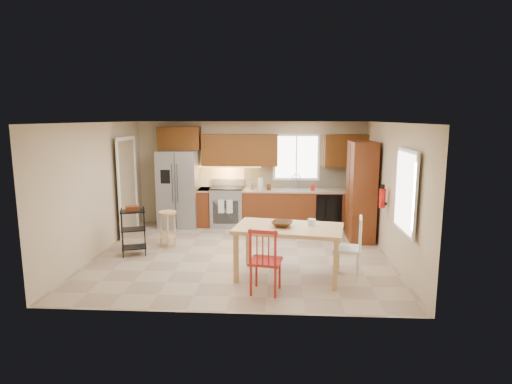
{
  "coord_description": "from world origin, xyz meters",
  "views": [
    {
      "loc": [
        0.72,
        -7.83,
        2.59
      ],
      "look_at": [
        0.25,
        0.4,
        1.15
      ],
      "focal_mm": 30.0,
      "sensor_mm": 36.0,
      "label": 1
    }
  ],
  "objects": [
    {
      "name": "sink",
      "position": [
        1.1,
        2.2,
        0.86
      ],
      "size": [
        0.62,
        0.46,
        0.16
      ],
      "primitive_type": "cube",
      "color": "gray",
      "rests_on": "base_cabinet_run"
    },
    {
      "name": "bar_stool",
      "position": [
        -1.54,
        0.42,
        0.37
      ],
      "size": [
        0.36,
        0.36,
        0.73
      ],
      "primitive_type": null,
      "rotation": [
        0.0,
        0.0,
        -0.02
      ],
      "color": "tan",
      "rests_on": "floor"
    },
    {
      "name": "canister_steel",
      "position": [
        0.05,
        2.15,
        0.99
      ],
      "size": [
        0.11,
        0.11,
        0.18
      ],
      "primitive_type": "cylinder",
      "color": "gray",
      "rests_on": "base_cabinet_run"
    },
    {
      "name": "dining_table",
      "position": [
        0.86,
        -1.11,
        0.42
      ],
      "size": [
        1.85,
        1.24,
        0.84
      ],
      "primitive_type": null,
      "rotation": [
        0.0,
        0.0,
        -0.17
      ],
      "color": "tan",
      "rests_on": "floor"
    },
    {
      "name": "wall_front",
      "position": [
        0.0,
        -2.5,
        1.25
      ],
      "size": [
        5.5,
        0.02,
        2.5
      ],
      "primitive_type": "cube",
      "color": "#CCB793",
      "rests_on": "ground"
    },
    {
      "name": "table_bowl",
      "position": [
        0.76,
        -1.11,
        0.85
      ],
      "size": [
        0.4,
        0.4,
        0.09
      ],
      "primitive_type": "imported",
      "rotation": [
        0.0,
        0.0,
        -0.17
      ],
      "color": "#4B2B14",
      "rests_on": "dining_table"
    },
    {
      "name": "base_cabinet_run",
      "position": [
        1.29,
        2.2,
        0.45
      ],
      "size": [
        2.92,
        0.6,
        0.9
      ],
      "primitive_type": "cube",
      "color": "#642B12",
      "rests_on": "floor"
    },
    {
      "name": "utility_cart",
      "position": [
        -2.05,
        -0.12,
        0.45
      ],
      "size": [
        0.54,
        0.48,
        0.9
      ],
      "primitive_type": null,
      "rotation": [
        0.0,
        0.0,
        0.33
      ],
      "color": "black",
      "rests_on": "floor"
    },
    {
      "name": "ceiling",
      "position": [
        0.0,
        0.0,
        2.5
      ],
      "size": [
        5.5,
        5.0,
        0.02
      ],
      "primitive_type": "cube",
      "color": "silver",
      "rests_on": "ground"
    },
    {
      "name": "window_back",
      "position": [
        1.1,
        2.48,
        1.65
      ],
      "size": [
        1.12,
        0.04,
        1.12
      ],
      "primitive_type": "cube",
      "color": "white",
      "rests_on": "wall_back"
    },
    {
      "name": "upper_left_block",
      "position": [
        -0.25,
        2.33,
        1.83
      ],
      "size": [
        1.8,
        0.35,
        0.75
      ],
      "primitive_type": "cube",
      "color": "#562F0E",
      "rests_on": "wall_back"
    },
    {
      "name": "backsplash",
      "position": [
        1.29,
        2.48,
        1.18
      ],
      "size": [
        2.92,
        0.03,
        0.55
      ],
      "primitive_type": "cube",
      "color": "beige",
      "rests_on": "wall_back"
    },
    {
      "name": "range_stove",
      "position": [
        -0.55,
        2.19,
        0.46
      ],
      "size": [
        0.76,
        0.63,
        0.92
      ],
      "primitive_type": "cube",
      "color": "gray",
      "rests_on": "floor"
    },
    {
      "name": "wall_back",
      "position": [
        0.0,
        2.5,
        1.25
      ],
      "size": [
        5.5,
        0.02,
        2.5
      ],
      "primitive_type": "cube",
      "color": "#CCB793",
      "rests_on": "ground"
    },
    {
      "name": "upper_over_fridge",
      "position": [
        -1.7,
        2.33,
        2.1
      ],
      "size": [
        1.0,
        0.35,
        0.55
      ],
      "primitive_type": "cube",
      "color": "#562F0E",
      "rests_on": "wall_back"
    },
    {
      "name": "dishwasher",
      "position": [
        1.85,
        1.91,
        0.45
      ],
      "size": [
        0.6,
        0.02,
        0.78
      ],
      "primitive_type": "cube",
      "color": "black",
      "rests_on": "floor"
    },
    {
      "name": "base_cabinet_narrow",
      "position": [
        -1.1,
        2.2,
        0.45
      ],
      "size": [
        0.3,
        0.6,
        0.9
      ],
      "primitive_type": "cube",
      "color": "#642B12",
      "rests_on": "floor"
    },
    {
      "name": "chair_red",
      "position": [
        0.51,
        -1.76,
        0.5
      ],
      "size": [
        0.54,
        0.54,
        1.01
      ],
      "primitive_type": null,
      "rotation": [
        0.0,
        0.0,
        -0.17
      ],
      "color": "#AB201A",
      "rests_on": "floor"
    },
    {
      "name": "chair_white",
      "position": [
        1.81,
        -1.06,
        0.5
      ],
      "size": [
        0.54,
        0.54,
        1.01
      ],
      "primitive_type": null,
      "rotation": [
        0.0,
        0.0,
        1.4
      ],
      "color": "silver",
      "rests_on": "floor"
    },
    {
      "name": "paper_towel",
      "position": [
        0.25,
        2.15,
        1.04
      ],
      "size": [
        0.12,
        0.12,
        0.28
      ],
      "primitive_type": "cylinder",
      "color": "silver",
      "rests_on": "base_cabinet_run"
    },
    {
      "name": "wall_right",
      "position": [
        2.75,
        0.0,
        1.25
      ],
      "size": [
        0.02,
        5.0,
        2.5
      ],
      "primitive_type": "cube",
      "color": "#CCB793",
      "rests_on": "ground"
    },
    {
      "name": "soap_bottle",
      "position": [
        1.48,
        2.1,
        1.0
      ],
      "size": [
        0.09,
        0.09,
        0.19
      ],
      "primitive_type": "imported",
      "color": "red",
      "rests_on": "base_cabinet_run"
    },
    {
      "name": "floor",
      "position": [
        0.0,
        0.0,
        0.0
      ],
      "size": [
        5.5,
        5.5,
        0.0
      ],
      "primitive_type": "plane",
      "color": "tan",
      "rests_on": "ground"
    },
    {
      "name": "refrigerator",
      "position": [
        -1.7,
        2.12,
        0.91
      ],
      "size": [
        0.92,
        0.75,
        1.82
      ],
      "primitive_type": "cube",
      "color": "gray",
      "rests_on": "floor"
    },
    {
      "name": "upper_right_block",
      "position": [
        2.25,
        2.33,
        1.83
      ],
      "size": [
        1.0,
        0.35,
        0.75
      ],
      "primitive_type": "cube",
      "color": "#562F0E",
      "rests_on": "wall_back"
    },
    {
      "name": "doorway",
      "position": [
        -2.67,
        1.3,
        1.05
      ],
      "size": [
        0.04,
        0.95,
        2.1
      ],
      "primitive_type": "cube",
      "color": "#8C7A59",
      "rests_on": "wall_left"
    },
    {
      "name": "canister_wood",
      "position": [
        0.45,
        2.12,
        0.97
      ],
      "size": [
        0.1,
        0.1,
        0.14
      ],
      "primitive_type": "cylinder",
      "color": "#4B2B14",
      "rests_on": "base_cabinet_run"
    },
    {
      "name": "wall_left",
      "position": [
        -2.75,
        0.0,
        1.25
      ],
      "size": [
        0.02,
        5.0,
        2.5
      ],
      "primitive_type": "cube",
      "color": "#CCB793",
      "rests_on": "ground"
    },
    {
      "name": "fire_extinguisher",
      "position": [
        2.63,
        0.15,
        1.1
      ],
      "size": [
        0.12,
        0.12,
        0.36
      ],
      "primitive_type": "cylinder",
      "color": "red",
      "rests_on": "wall_right"
    },
    {
      "name": "window_right",
      "position": [
        2.68,
        -1.15,
        1.45
      ],
      "size": [
        0.04,
        1.02,
        1.32
      ],
      "primitive_type": "cube",
      "color": "white",
      "rests_on": "wall_right"
    },
    {
      "name": "table_jar",
      "position": [
        1.24,
        -1.0,
        0.88
      ],
      "size": [
        0.16,
        0.16,
        0.16
      ],
      "primitive_type": "cylinder",
      "rotation": [
        0.0,
        0.0,
        -0.17
      ],
      "color": "silver",
      "rests_on": "dining_table"
    },
    {
      "name": "undercab_glow",
      "position": [
        -0.55,
        2.3,
        1.43
      ],
      "size": [
        1.6,
        0.3,
        0.01
      ],
      "primitive_type": "cube",
      "color": "#FFBF66",
      "rests_on": "wall_back"
    },
    {
      "name": "pantry",
      "position": [
        2.43,
        1.2,
        1.05
      ],
      "size": [
        0.5,
        0.95,
        2.1
      ],
      "primitive_type": "cube",
      "color": "#642B12",
      "rests_on": "floor"
    }
  ]
}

